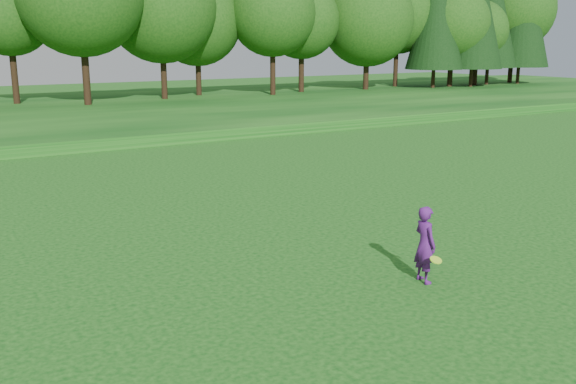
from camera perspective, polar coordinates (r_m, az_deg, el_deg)
ground at (r=14.02m, az=1.49°, el=-7.89°), size 140.00×140.00×0.00m
berm at (r=45.81m, az=-22.17°, el=6.34°), size 130.00×30.00×0.60m
walking_path at (r=32.20m, az=-18.05°, el=3.61°), size 130.00×1.60×0.04m
woman at (r=14.00m, az=12.08°, el=-4.58°), size 0.53×0.97×1.68m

